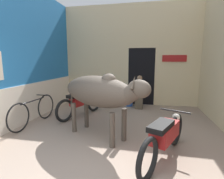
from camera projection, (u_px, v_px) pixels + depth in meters
wall_left_shopfront at (27, 56)px, 4.95m from camera, size 0.25×4.81×3.83m
wall_back_with_doorway at (134, 62)px, 6.98m from camera, size 5.16×0.93×3.83m
cow at (100, 92)px, 3.84m from camera, size 2.26×1.57×1.48m
motorcycle_near at (165, 136)px, 3.02m from camera, size 0.95×1.87×0.77m
motorcycle_far at (81, 102)px, 5.43m from camera, size 0.87×1.84×0.77m
bicycle at (34, 111)px, 4.73m from camera, size 0.44×1.80×0.74m
shopkeeper_seated at (139, 91)px, 6.32m from camera, size 0.39×0.33×1.19m
plastic_stool at (129, 100)px, 6.67m from camera, size 0.37×0.37×0.41m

